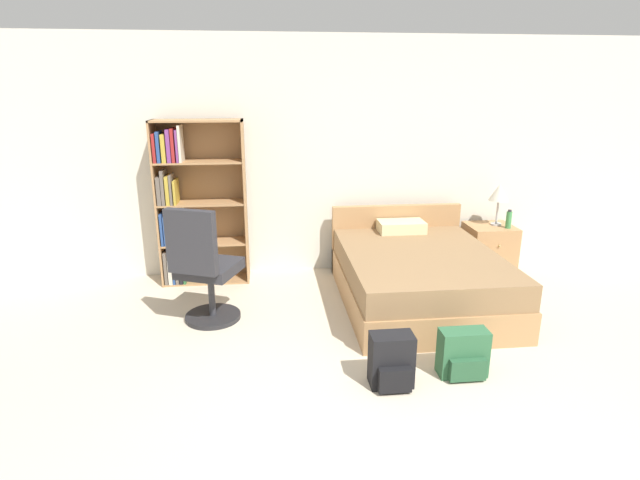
{
  "coord_description": "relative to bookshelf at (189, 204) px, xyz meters",
  "views": [
    {
      "loc": [
        -0.8,
        -2.32,
        2.05
      ],
      "look_at": [
        -0.32,
        1.98,
        0.73
      ],
      "focal_mm": 28.0,
      "sensor_mm": 36.0,
      "label": 1
    }
  ],
  "objects": [
    {
      "name": "bookshelf",
      "position": [
        0.0,
        0.0,
        0.0
      ],
      "size": [
        0.93,
        0.33,
        1.74
      ],
      "color": "#AD7F51",
      "rests_on": "ground_plane"
    },
    {
      "name": "nightstand",
      "position": [
        3.35,
        -0.06,
        -0.6
      ],
      "size": [
        0.51,
        0.5,
        0.55
      ],
      "color": "#AD7F51",
      "rests_on": "ground_plane"
    },
    {
      "name": "office_chair",
      "position": [
        0.25,
        -1.08,
        -0.35
      ],
      "size": [
        0.64,
        0.69,
        1.1
      ],
      "color": "#232326",
      "rests_on": "ground_plane"
    },
    {
      "name": "table_lamp",
      "position": [
        3.41,
        -0.03,
        0.04
      ],
      "size": [
        0.23,
        0.23,
        0.47
      ],
      "color": "#B2B2B7",
      "rests_on": "nightstand"
    },
    {
      "name": "backpack_green",
      "position": [
        2.22,
        -2.15,
        -0.7
      ],
      "size": [
        0.35,
        0.22,
        0.36
      ],
      "color": "#2D603D",
      "rests_on": "ground_plane"
    },
    {
      "name": "backpack_black",
      "position": [
        1.66,
        -2.22,
        -0.68
      ],
      "size": [
        0.31,
        0.25,
        0.39
      ],
      "color": "black",
      "rests_on": "ground_plane"
    },
    {
      "name": "wall_back",
      "position": [
        1.61,
        0.27,
        0.43
      ],
      "size": [
        9.0,
        0.06,
        2.6
      ],
      "color": "silver",
      "rests_on": "ground_plane"
    },
    {
      "name": "bed",
      "position": [
        2.28,
        -0.79,
        -0.6
      ],
      "size": [
        1.47,
        1.92,
        0.78
      ],
      "color": "#AD7F51",
      "rests_on": "ground_plane"
    },
    {
      "name": "water_bottle",
      "position": [
        3.49,
        -0.17,
        -0.22
      ],
      "size": [
        0.06,
        0.06,
        0.21
      ],
      "color": "#3F8C4C",
      "rests_on": "nightstand"
    },
    {
      "name": "ground_plane",
      "position": [
        1.61,
        -2.96,
        -0.87
      ],
      "size": [
        14.0,
        14.0,
        0.0
      ],
      "primitive_type": "plane",
      "color": "beige"
    }
  ]
}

